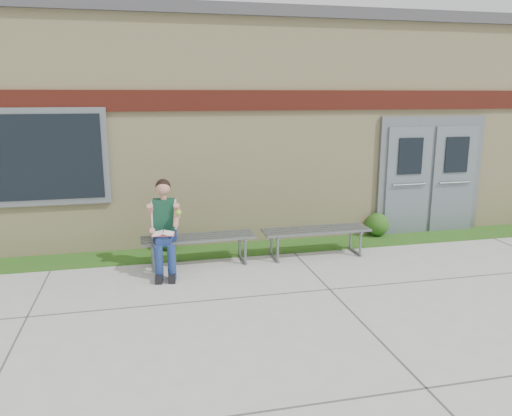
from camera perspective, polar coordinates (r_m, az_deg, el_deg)
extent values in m
plane|color=#9E9E99|center=(6.52, 1.67, -11.66)|extent=(80.00, 80.00, 0.00)
cube|color=#244712|center=(8.89, -2.56, -4.79)|extent=(16.00, 0.80, 0.02)
cube|color=beige|center=(11.85, -5.68, 9.41)|extent=(16.00, 6.00, 4.00)
cube|color=#3F3F42|center=(11.91, -5.92, 19.54)|extent=(16.20, 6.20, 0.20)
cube|color=maroon|center=(8.83, -3.18, 12.18)|extent=(16.00, 0.06, 0.35)
cube|color=slate|center=(8.88, -22.63, 5.39)|extent=(1.90, 0.08, 1.60)
cube|color=black|center=(8.84, -22.67, 5.35)|extent=(1.70, 0.04, 1.40)
cube|color=slate|center=(10.41, 19.23, 3.57)|extent=(2.20, 0.08, 2.30)
cube|color=slate|center=(10.13, 16.94, 2.91)|extent=(0.92, 0.06, 2.10)
cube|color=slate|center=(10.66, 21.62, 3.03)|extent=(0.92, 0.06, 2.10)
cube|color=slate|center=(8.10, -6.60, -3.35)|extent=(1.84, 0.57, 0.04)
cube|color=slate|center=(8.13, -11.67, -5.30)|extent=(0.06, 0.51, 0.41)
cube|color=slate|center=(8.27, -1.53, -4.70)|extent=(0.06, 0.51, 0.41)
cube|color=slate|center=(8.53, 6.87, -2.50)|extent=(1.83, 0.51, 0.04)
cube|color=slate|center=(8.39, 2.11, -4.45)|extent=(0.05, 0.51, 0.42)
cube|color=slate|center=(8.87, 11.29, -3.73)|extent=(0.05, 0.51, 0.42)
cube|color=navy|center=(7.98, -10.35, -2.96)|extent=(0.38, 0.29, 0.17)
cube|color=#0F3826|center=(7.88, -10.45, -0.72)|extent=(0.36, 0.24, 0.48)
sphere|color=tan|center=(7.78, -10.58, 2.27)|extent=(0.24, 0.24, 0.22)
sphere|color=black|center=(7.80, -10.58, 2.44)|extent=(0.25, 0.25, 0.23)
cylinder|color=navy|center=(7.72, -11.17, -3.37)|extent=(0.20, 0.45, 0.16)
cylinder|color=navy|center=(7.71, -9.77, -3.34)|extent=(0.20, 0.45, 0.16)
cylinder|color=navy|center=(7.58, -11.04, -6.19)|extent=(0.13, 0.13, 0.52)
cylinder|color=navy|center=(7.56, -9.60, -6.16)|extent=(0.13, 0.13, 0.52)
cube|color=black|center=(7.58, -11.01, -7.87)|extent=(0.13, 0.28, 0.10)
cube|color=black|center=(7.56, -9.57, -7.84)|extent=(0.13, 0.28, 0.10)
cylinder|color=tan|center=(7.82, -11.96, -0.42)|extent=(0.12, 0.24, 0.28)
cylinder|color=tan|center=(7.80, -9.04, -0.34)|extent=(0.12, 0.24, 0.28)
cube|color=white|center=(7.57, -10.55, -2.86)|extent=(0.35, 0.26, 0.02)
cube|color=#C2495A|center=(7.57, -10.55, -2.95)|extent=(0.35, 0.27, 0.01)
sphere|color=#91CE37|center=(7.65, -8.84, -0.51)|extent=(0.09, 0.09, 0.09)
sphere|color=#244712|center=(8.95, -10.06, -3.53)|extent=(0.38, 0.38, 0.38)
sphere|color=#244712|center=(9.95, 13.69, -1.83)|extent=(0.45, 0.45, 0.45)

